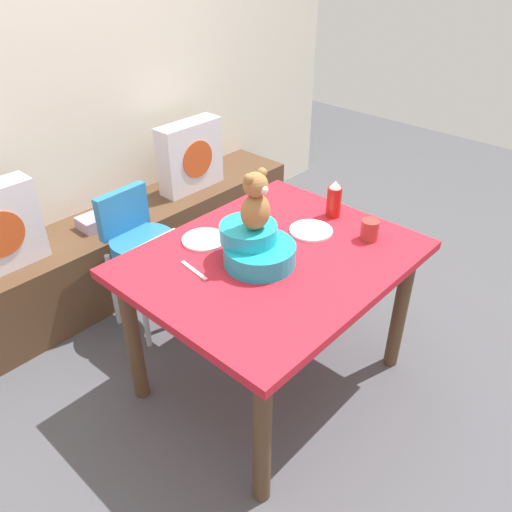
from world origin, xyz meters
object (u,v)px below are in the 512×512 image
Objects in this scene: highchair at (142,244)px; coffee_mug at (370,230)px; pillow_floral_right at (190,156)px; teddy_bear at (256,202)px; dinner_plate_far at (204,240)px; book_stack at (96,221)px; infant_seat_teal at (255,247)px; ketchup_bottle at (334,200)px; dining_table at (273,275)px; dinner_plate_near at (311,231)px.

coffee_mug reaches higher than highchair.
teddy_bear is (-0.68, -1.19, 0.34)m from pillow_floral_right.
teddy_bear reaches higher than dinner_plate_far.
book_stack is 1.67× the size of coffee_mug.
ketchup_bottle reaches higher than infant_seat_teal.
dinner_plate_far is at bearing -128.03° from pillow_floral_right.
teddy_bear reaches higher than dining_table.
teddy_bear is 1.35× the size of ketchup_bottle.
book_stack is at bearing 91.93° from infant_seat_teal.
pillow_floral_right is 1.35m from dining_table.
book_stack is 0.25× the size of highchair.
infant_seat_teal is 2.75× the size of coffee_mug.
teddy_bear is 0.59m from coffee_mug.
highchair is (-0.00, -0.44, 0.03)m from book_stack.
highchair reaches higher than book_stack.
ketchup_bottle reaches higher than dinner_plate_near.
highchair is at bearing 127.06° from ketchup_bottle.
teddy_bear is 0.45m from dinner_plate_near.
pillow_floral_right is 1.33× the size of infant_seat_teal.
dinner_plate_far is (-0.58, 0.29, -0.08)m from ketchup_bottle.
coffee_mug is at bearing -70.49° from book_stack.
highchair is 3.16× the size of teddy_bear.
pillow_floral_right is at bearing 51.97° from dinner_plate_far.
infant_seat_teal is at bearing -119.64° from pillow_floral_right.
infant_seat_teal is 1.78× the size of ketchup_bottle.
teddy_bear is 1.25× the size of dinner_plate_near.
coffee_mug is at bearing -97.82° from pillow_floral_right.
highchair is at bearing 116.89° from coffee_mug.
highchair reaches higher than dinner_plate_near.
ketchup_bottle is 0.92× the size of dinner_plate_near.
pillow_floral_right is 1.46m from coffee_mug.
dinner_plate_near is (0.27, -0.00, 0.11)m from dining_table.
book_stack is at bearing 107.70° from dinner_plate_near.
dinner_plate_far is at bearing 153.57° from ketchup_bottle.
coffee_mug is 0.60× the size of dinner_plate_near.
dinner_plate_near is at bearing -3.97° from infant_seat_teal.
infant_seat_teal is (0.04, -0.77, 0.29)m from highchair.
ketchup_bottle is at bearing -96.19° from pillow_floral_right.
highchair is 0.54m from dinner_plate_far.
infant_seat_teal is (-0.68, -1.19, 0.13)m from pillow_floral_right.
coffee_mug is (0.52, -1.46, 0.29)m from book_stack.
dining_table is at bearing -115.94° from pillow_floral_right.
teddy_bear reaches higher than coffee_mug.
teddy_bear is at bearing 176.12° from dinner_plate_near.
dinner_plate_near is (-0.19, -0.02, -0.08)m from ketchup_bottle.
dining_table is (-0.59, -1.21, -0.05)m from pillow_floral_right.
book_stack is 0.80× the size of teddy_bear.
infant_seat_teal is 0.29m from dinner_plate_far.
ketchup_bottle reaches higher than dinner_plate_far.
ketchup_bottle reaches higher than pillow_floral_right.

